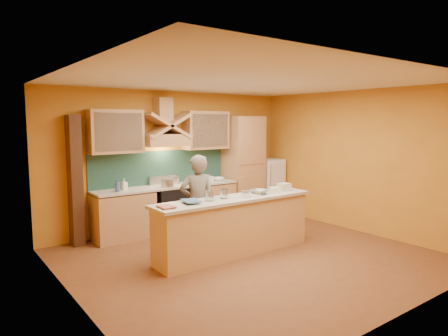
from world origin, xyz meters
TOP-DOWN VIEW (x-y plane):
  - floor at (0.00, 0.00)m, footprint 5.50×5.00m
  - ceiling at (0.00, 0.00)m, footprint 5.50×5.00m
  - wall_back at (0.00, 2.50)m, footprint 5.50×0.02m
  - wall_front at (0.00, -2.50)m, footprint 5.50×0.02m
  - wall_left at (-2.75, 0.00)m, footprint 0.02×5.00m
  - wall_right at (2.75, 0.00)m, footprint 0.02×5.00m
  - base_cabinet_left at (-1.25, 2.20)m, footprint 1.10×0.60m
  - base_cabinet_right at (0.65, 2.20)m, footprint 1.10×0.60m
  - counter_top at (-0.30, 2.20)m, footprint 3.00×0.62m
  - stove at (-0.30, 2.20)m, footprint 0.60×0.58m
  - backsplash at (-0.30, 2.48)m, footprint 3.00×0.03m
  - range_hood at (-0.30, 2.25)m, footprint 0.92×0.50m
  - hood_chimney at (-0.30, 2.35)m, footprint 0.30×0.30m
  - upper_cabinet_left at (-1.30, 2.33)m, footprint 1.00×0.35m
  - upper_cabinet_right at (0.70, 2.33)m, footprint 1.00×0.35m
  - pantry_column at (1.65, 2.20)m, footprint 0.80×0.60m
  - fridge at (2.40, 2.20)m, footprint 0.58×0.60m
  - trim_column_left at (-2.05, 2.35)m, footprint 0.20×0.30m
  - island_body at (-0.10, 0.30)m, footprint 2.80×0.55m
  - island_top at (-0.10, 0.30)m, footprint 2.90×0.62m
  - person at (-0.53, 0.76)m, footprint 0.69×0.57m
  - pot_large at (-0.38, 2.06)m, footprint 0.26×0.26m
  - pot_small at (-0.06, 2.35)m, footprint 0.24×0.24m
  - soap_bottle_a at (-1.20, 2.22)m, footprint 0.11×0.11m
  - soap_bottle_b at (-1.38, 2.10)m, footprint 0.09×0.09m
  - bowl_back at (0.90, 2.13)m, footprint 0.26×0.26m
  - dish_rack at (0.67, 2.29)m, footprint 0.27×0.21m
  - book_lower at (-1.48, 0.28)m, footprint 0.22×0.29m
  - book_upper at (-1.03, 0.36)m, footprint 0.29×0.36m
  - jar_large at (-0.29, 0.34)m, footprint 0.15×0.15m
  - jar_small at (-0.59, 0.32)m, footprint 0.16×0.16m
  - kitchen_scale at (0.04, 0.20)m, footprint 0.13×0.13m
  - mixing_bowl at (0.43, 0.31)m, footprint 0.39×0.39m
  - cloth at (0.26, 0.26)m, footprint 0.28×0.23m
  - grocery_bag_a at (1.03, 0.29)m, footprint 0.23×0.20m
  - grocery_bag_b at (0.72, 0.24)m, footprint 0.20×0.19m

SIDE VIEW (x-z plane):
  - floor at x=0.00m, z-range -0.01..0.01m
  - base_cabinet_left at x=-1.25m, z-range 0.00..0.86m
  - base_cabinet_right at x=0.65m, z-range 0.00..0.86m
  - island_body at x=-0.10m, z-range 0.00..0.88m
  - stove at x=-0.30m, z-range 0.00..0.90m
  - fridge at x=2.40m, z-range 0.00..1.30m
  - person at x=-0.53m, z-range 0.00..1.64m
  - counter_top at x=-0.30m, z-range 0.88..0.92m
  - island_top at x=-0.10m, z-range 0.90..0.95m
  - cloth at x=0.26m, z-range 0.94..0.96m
  - bowl_back at x=0.90m, z-range 0.92..0.99m
  - book_lower at x=-1.48m, z-range 0.94..0.97m
  - dish_rack at x=0.67m, z-range 0.92..1.02m
  - pot_small at x=-0.06m, z-range 0.90..1.04m
  - book_upper at x=-1.03m, z-range 0.97..0.99m
  - mixing_bowl at x=0.43m, z-range 0.94..1.02m
  - pot_large at x=-0.38m, z-range 0.90..1.07m
  - kitchen_scale at x=0.04m, z-range 0.95..1.03m
  - grocery_bag_b at x=0.72m, z-range 0.94..1.04m
  - grocery_bag_a at x=1.03m, z-range 0.94..1.08m
  - jar_large at x=-0.29m, z-range 0.94..1.10m
  - jar_small at x=-0.59m, z-range 0.94..1.10m
  - soap_bottle_a at x=-1.20m, z-range 0.92..1.13m
  - soap_bottle_b at x=-1.38m, z-range 0.92..1.15m
  - pantry_column at x=1.65m, z-range 0.00..2.30m
  - trim_column_left at x=-2.05m, z-range 0.00..2.30m
  - backsplash at x=-0.30m, z-range 0.90..1.60m
  - wall_back at x=0.00m, z-range 0.00..2.80m
  - wall_front at x=0.00m, z-range 0.00..2.80m
  - wall_left at x=-2.75m, z-range 0.00..2.80m
  - wall_right at x=2.75m, z-range 0.00..2.80m
  - range_hood at x=-0.30m, z-range 1.70..1.94m
  - upper_cabinet_left at x=-1.30m, z-range 1.60..2.40m
  - upper_cabinet_right at x=0.70m, z-range 1.60..2.40m
  - hood_chimney at x=-0.30m, z-range 2.15..2.65m
  - ceiling at x=0.00m, z-range 2.79..2.80m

